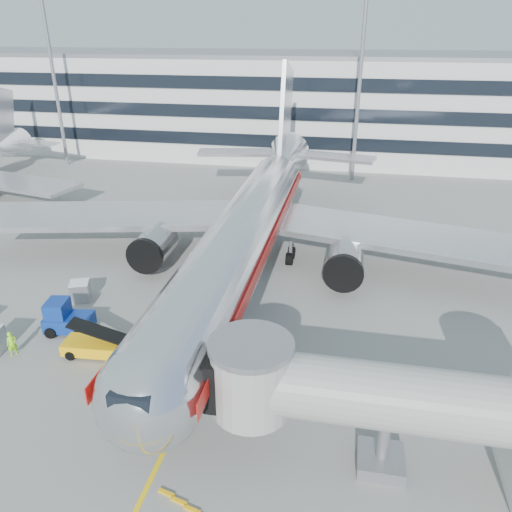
% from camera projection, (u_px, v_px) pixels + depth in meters
% --- Properties ---
extents(ground, '(180.00, 180.00, 0.00)m').
position_uv_depth(ground, '(214.00, 346.00, 32.92)').
color(ground, gray).
rests_on(ground, ground).
extents(lead_in_line, '(0.25, 70.00, 0.01)m').
position_uv_depth(lead_in_line, '(246.00, 278.00, 41.83)').
color(lead_in_line, yellow).
rests_on(lead_in_line, ground).
extents(main_jet, '(50.95, 48.70, 16.06)m').
position_uv_depth(main_jet, '(250.00, 224.00, 41.60)').
color(main_jet, silver).
rests_on(main_jet, ground).
extents(jet_bridge, '(17.80, 4.50, 7.00)m').
position_uv_depth(jet_bridge, '(428.00, 408.00, 22.02)').
color(jet_bridge, silver).
rests_on(jet_bridge, ground).
extents(terminal, '(150.00, 24.25, 15.60)m').
position_uv_depth(terminal, '(308.00, 104.00, 81.30)').
color(terminal, silver).
rests_on(terminal, ground).
extents(light_mast_west, '(2.40, 1.20, 25.45)m').
position_uv_depth(light_mast_west, '(51.00, 61.00, 70.33)').
color(light_mast_west, gray).
rests_on(light_mast_west, ground).
extents(light_mast_centre, '(2.40, 1.20, 25.45)m').
position_uv_depth(light_mast_centre, '(361.00, 65.00, 62.72)').
color(light_mast_centre, gray).
rests_on(light_mast_centre, ground).
extents(belt_loader, '(5.01, 2.07, 2.37)m').
position_uv_depth(belt_loader, '(101.00, 346.00, 31.81)').
color(belt_loader, '#FFB90A').
rests_on(belt_loader, ground).
extents(baggage_tug, '(3.37, 2.42, 2.35)m').
position_uv_depth(baggage_tug, '(66.00, 318.00, 34.14)').
color(baggage_tug, navy).
rests_on(baggage_tug, ground).
extents(cargo_container_right, '(1.82, 1.82, 1.49)m').
position_uv_depth(cargo_container_right, '(80.00, 291.00, 38.25)').
color(cargo_container_right, '#A8AAAF').
rests_on(cargo_container_right, ground).
extents(ramp_worker, '(0.70, 0.74, 1.70)m').
position_uv_depth(ramp_worker, '(12.00, 344.00, 31.70)').
color(ramp_worker, '#9FFF1A').
rests_on(ramp_worker, ground).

